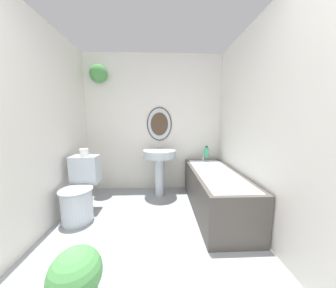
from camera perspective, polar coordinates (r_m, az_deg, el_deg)
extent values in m
cube|color=silver|center=(3.07, -4.66, 6.79)|extent=(2.51, 0.06, 2.40)
ellipsoid|color=#4C3828|center=(3.03, -2.94, 6.76)|extent=(0.44, 0.02, 0.60)
ellipsoid|color=silver|center=(3.02, -2.94, 6.76)|extent=(0.40, 0.01, 0.56)
cylinder|color=#9E6042|center=(3.23, -22.52, 22.29)|extent=(0.13, 0.13, 0.07)
sphere|color=#4C934C|center=(3.22, -22.46, 21.17)|extent=(0.29, 0.29, 0.29)
cube|color=silver|center=(2.12, -41.73, 4.31)|extent=(0.06, 2.91, 2.40)
cube|color=silver|center=(1.99, 31.59, 5.04)|extent=(0.06, 2.91, 2.40)
cylinder|color=silver|center=(2.52, -28.41, -18.04)|extent=(0.36, 0.36, 0.40)
cylinder|color=#A0A9B1|center=(2.44, -28.74, -13.58)|extent=(0.39, 0.39, 0.02)
cube|color=silver|center=(2.63, -26.21, -7.73)|extent=(0.36, 0.22, 0.38)
cylinder|color=silver|center=(2.89, -2.86, -10.88)|extent=(0.16, 0.16, 0.66)
cylinder|color=silver|center=(2.78, -2.92, -3.28)|extent=(0.54, 0.54, 0.12)
cylinder|color=silver|center=(2.91, -2.91, -0.60)|extent=(0.02, 0.02, 0.10)
cube|color=#4C4742|center=(2.54, 15.54, -15.15)|extent=(0.61, 1.55, 0.56)
cube|color=silver|center=(2.45, 15.77, -9.55)|extent=(0.51, 1.45, 0.04)
cylinder|color=silver|center=(3.06, 11.87, -4.77)|extent=(0.04, 0.04, 0.08)
cylinder|color=#38B275|center=(2.98, 12.89, -2.71)|extent=(0.07, 0.07, 0.17)
cylinder|color=black|center=(2.97, 12.94, -0.90)|extent=(0.04, 0.04, 0.02)
sphere|color=#4C934C|center=(1.45, -28.83, -34.11)|extent=(0.32, 0.32, 0.32)
cylinder|color=white|center=(2.58, -26.54, -2.53)|extent=(0.11, 0.11, 0.10)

